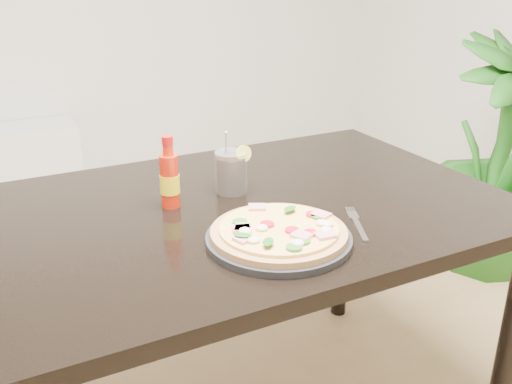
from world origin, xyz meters
name	(u,v)px	position (x,y,z in m)	size (l,w,h in m)	color
dining_table	(235,235)	(-0.04, 0.05, 0.67)	(1.40, 0.90, 0.75)	black
plate	(279,239)	(-0.04, -0.18, 0.76)	(0.33, 0.33, 0.02)	black
pizza	(280,231)	(-0.04, -0.18, 0.78)	(0.30, 0.30, 0.03)	tan
hot_sauce_bottle	(170,179)	(-0.19, 0.12, 0.82)	(0.06, 0.06, 0.19)	red
cola_cup	(231,173)	(-0.01, 0.14, 0.80)	(0.09, 0.09, 0.18)	black
fork	(356,222)	(0.17, -0.18, 0.75)	(0.09, 0.18, 0.00)	silver
houseplant	(500,157)	(1.46, 0.48, 0.53)	(0.59, 0.59, 1.05)	#21651A
plant_pot	(486,240)	(1.46, 0.48, 0.11)	(0.28, 0.28, 0.22)	brown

